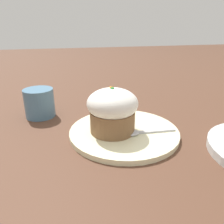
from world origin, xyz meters
TOP-DOWN VIEW (x-y plane):
  - ground_plane at (0.00, 0.00)m, footprint 4.00×4.00m
  - dessert_plate at (0.00, 0.00)m, footprint 0.25×0.25m
  - carrot_cake at (0.00, 0.03)m, footprint 0.11×0.11m
  - spoon at (-0.03, -0.02)m, footprint 0.03×0.12m
  - coffee_cup at (0.16, 0.19)m, footprint 0.11×0.08m
  - paper_napkin at (0.20, -0.04)m, footprint 0.12×0.12m

SIDE VIEW (x-z plane):
  - ground_plane at x=0.00m, z-range 0.00..0.00m
  - paper_napkin at x=0.20m, z-range 0.00..0.00m
  - dessert_plate at x=0.00m, z-range 0.00..0.01m
  - spoon at x=-0.03m, z-range 0.01..0.02m
  - coffee_cup at x=0.16m, z-range 0.00..0.08m
  - carrot_cake at x=0.00m, z-range 0.01..0.11m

